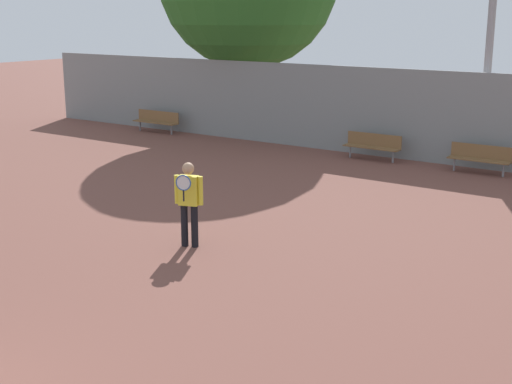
% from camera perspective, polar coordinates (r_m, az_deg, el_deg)
% --- Properties ---
extents(tennis_player, '(0.56, 0.49, 1.71)m').
position_cam_1_polar(tennis_player, '(14.03, -5.40, -0.55)').
color(tennis_player, black).
rests_on(tennis_player, ground_plane).
extents(bench_courtside_near, '(1.78, 0.40, 0.82)m').
position_cam_1_polar(bench_courtside_near, '(21.54, 17.49, 2.74)').
color(bench_courtside_near, brown).
rests_on(bench_courtside_near, ground_plane).
extents(bench_courtside_far, '(2.05, 0.40, 0.82)m').
position_cam_1_polar(bench_courtside_far, '(27.92, -7.94, 5.76)').
color(bench_courtside_far, brown).
rests_on(bench_courtside_far, ground_plane).
extents(bench_adjacent_court, '(1.85, 0.40, 0.82)m').
position_cam_1_polar(bench_adjacent_court, '(22.76, 9.33, 3.80)').
color(bench_adjacent_court, brown).
rests_on(bench_adjacent_court, ground_plane).
extents(back_fence, '(35.07, 0.06, 2.83)m').
position_cam_1_polar(back_fence, '(22.33, 15.65, 5.65)').
color(back_fence, gray).
rests_on(back_fence, ground_plane).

